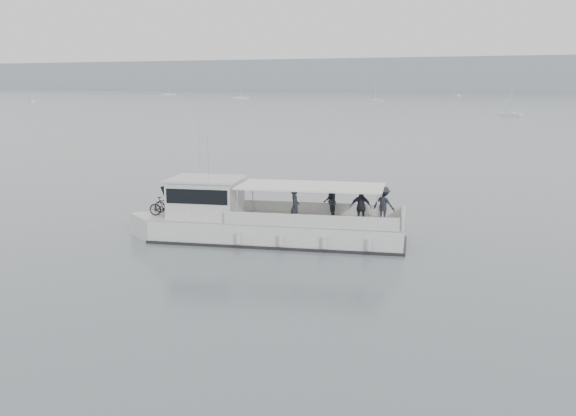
% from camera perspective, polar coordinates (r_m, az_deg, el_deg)
% --- Properties ---
extents(ground, '(1400.00, 1400.00, 0.00)m').
position_cam_1_polar(ground, '(33.54, -2.71, -1.26)').
color(ground, slate).
rests_on(ground, ground).
extents(headland, '(1400.00, 90.00, 28.00)m').
position_cam_1_polar(headland, '(589.65, 22.30, 10.95)').
color(headland, '#939EA8').
rests_on(headland, ground).
extents(tour_boat, '(13.08, 5.51, 5.46)m').
position_cam_1_polar(tour_boat, '(29.55, -3.06, -1.18)').
color(tour_boat, white).
rests_on(tour_boat, ground).
extents(moored_fleet, '(389.13, 256.28, 10.00)m').
position_cam_1_polar(moored_fleet, '(265.45, 17.18, 9.14)').
color(moored_fleet, white).
rests_on(moored_fleet, ground).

